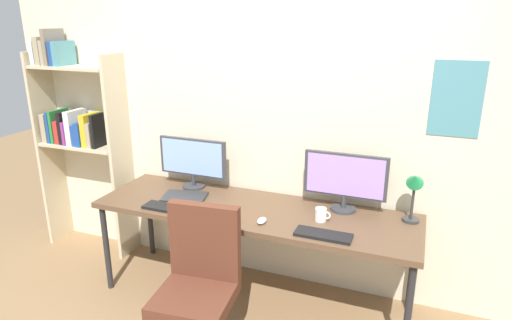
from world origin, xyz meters
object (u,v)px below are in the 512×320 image
keyboard_right (323,235)px  mouse_left_side (236,219)px  desk_lamp (414,188)px  mouse_right_side (262,221)px  desk (253,215)px  coffee_mug (321,215)px  office_chair (199,303)px  monitor_left (193,160)px  bookshelf (76,124)px  monitor_right (345,179)px  keyboard_left (168,208)px  laptop_closed (185,197)px

keyboard_right → mouse_left_side: bearing=-180.0°
desk_lamp → keyboard_right: 0.68m
mouse_right_side → desk: bearing=125.4°
keyboard_right → coffee_mug: size_ratio=3.35×
office_chair → monitor_left: 1.19m
bookshelf → monitor_right: (2.36, -0.02, -0.18)m
desk → monitor_left: (-0.60, 0.21, 0.28)m
desk → monitor_right: 0.70m
keyboard_left → office_chair: bearing=-44.2°
desk → desk_lamp: desk_lamp is taller
monitor_right → mouse_right_side: monitor_right is taller
bookshelf → coffee_mug: bookshelf is taller
bookshelf → coffee_mug: size_ratio=18.45×
monitor_right → mouse_right_side: 0.65m
keyboard_right → keyboard_left: bearing=180.0°
monitor_right → monitor_left: bearing=-180.0°
office_chair → mouse_left_side: office_chair is taller
bookshelf → keyboard_right: (2.32, -0.46, -0.41)m
desk → monitor_right: (0.60, 0.21, 0.28)m
office_chair → keyboard_left: 0.76m
desk → office_chair: 0.76m
mouse_right_side → monitor_right: bearing=41.1°
monitor_right → office_chair: bearing=-126.6°
keyboard_right → mouse_left_side: mouse_left_side is taller
mouse_left_side → coffee_mug: size_ratio=0.91×
coffee_mug → monitor_right: bearing=65.4°
keyboard_left → keyboard_right: 1.12m
desk → mouse_left_side: mouse_left_side is taller
desk → coffee_mug: 0.50m
monitor_left → keyboard_left: (0.04, -0.44, -0.22)m
office_chair → monitor_left: bearing=119.8°
monitor_right → desk_lamp: bearing=-5.2°
desk_lamp → office_chair: bearing=-142.5°
mouse_right_side → mouse_left_side: bearing=-167.4°
desk_lamp → coffee_mug: bearing=-161.4°
keyboard_left → mouse_right_side: 0.70m
office_chair → laptop_closed: office_chair is taller
desk → keyboard_left: size_ratio=6.24×
monitor_right → bookshelf: bearing=179.6°
mouse_right_side → keyboard_left: bearing=-176.9°
desk → keyboard_right: keyboard_right is taller
office_chair → mouse_left_side: (0.04, 0.47, 0.35)m
bookshelf → monitor_left: 1.18m
office_chair → mouse_right_side: 0.65m
bookshelf → mouse_right_side: bearing=-12.6°
desk_lamp → mouse_left_side: size_ratio=3.93×
office_chair → desk: bearing=83.7°
bookshelf → office_chair: (1.68, -0.93, -0.76)m
monitor_left → office_chair: bearing=-60.2°
monitor_right → keyboard_right: size_ratio=1.62×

